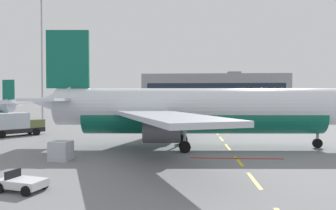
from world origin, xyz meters
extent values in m
cube|color=yellow|center=(18.00, 14.86, 0.00)|extent=(0.24, 4.00, 0.01)
cube|color=yellow|center=(18.00, 20.92, 0.00)|extent=(0.24, 4.00, 0.01)
cube|color=yellow|center=(18.00, 28.27, 0.00)|extent=(0.24, 4.00, 0.01)
cube|color=yellow|center=(18.00, 34.79, 0.00)|extent=(0.24, 4.00, 0.01)
cube|color=yellow|center=(18.00, 40.97, 0.00)|extent=(0.24, 4.00, 0.01)
cube|color=yellow|center=(18.00, 47.53, 0.00)|extent=(0.24, 4.00, 0.01)
cube|color=yellow|center=(18.00, 53.27, 0.00)|extent=(0.24, 4.00, 0.01)
cube|color=yellow|center=(18.00, 59.76, 0.00)|extent=(0.24, 4.00, 0.01)
cube|color=yellow|center=(18.00, 66.85, 0.00)|extent=(0.24, 4.00, 0.01)
cube|color=yellow|center=(18.00, 74.00, 0.00)|extent=(0.24, 4.00, 0.01)
cube|color=yellow|center=(18.00, 81.32, 0.00)|extent=(0.24, 4.00, 0.01)
cube|color=yellow|center=(18.00, 87.69, 0.00)|extent=(0.24, 4.00, 0.01)
cube|color=#B21414|center=(18.00, 22.00, 0.00)|extent=(8.00, 0.40, 0.01)
cylinder|color=silver|center=(15.33, 27.44, 4.30)|extent=(30.27, 5.57, 3.80)
cylinder|color=#0F604C|center=(15.33, 27.44, 3.26)|extent=(24.66, 4.93, 3.50)
cone|color=silver|center=(-0.39, 26.51, 4.78)|extent=(4.38, 3.47, 3.23)
cube|color=#0F604C|center=(1.36, 26.61, 9.20)|extent=(4.41, 0.62, 6.00)
cube|color=silver|center=(0.47, 29.77, 5.06)|extent=(3.57, 6.58, 0.24)
cube|color=silver|center=(0.85, 23.38, 5.06)|extent=(3.57, 6.58, 0.24)
cube|color=#B7BCC6|center=(10.86, 35.69, 3.83)|extent=(9.28, 17.66, 0.36)
cube|color=#B7BCC6|center=(11.86, 18.72, 3.83)|extent=(10.98, 17.54, 0.36)
cylinder|color=#4C4F54|center=(10.89, 32.69, 2.38)|extent=(3.32, 2.28, 2.10)
cylinder|color=black|center=(12.49, 32.78, 2.38)|extent=(0.23, 1.79, 1.79)
cylinder|color=#4C4F54|center=(11.54, 21.71, 2.38)|extent=(3.32, 2.28, 2.10)
cylinder|color=black|center=(13.14, 21.80, 2.38)|extent=(0.23, 1.79, 1.79)
cylinder|color=gray|center=(27.21, 28.14, 1.83)|extent=(0.28, 0.28, 2.67)
cylinder|color=black|center=(27.21, 28.14, 0.50)|extent=(1.00, 0.34, 0.99)
cylinder|color=gray|center=(13.18, 29.92, 1.86)|extent=(0.28, 0.28, 2.61)
cylinder|color=black|center=(13.16, 30.27, 0.55)|extent=(1.12, 0.41, 1.10)
cylinder|color=black|center=(13.20, 29.57, 0.55)|extent=(1.12, 0.41, 1.10)
cylinder|color=gray|center=(13.49, 24.73, 1.86)|extent=(0.28, 0.28, 2.61)
cylinder|color=black|center=(13.47, 25.07, 0.55)|extent=(1.12, 0.41, 1.10)
cylinder|color=black|center=(13.51, 24.38, 0.55)|extent=(1.12, 0.41, 1.10)
cone|color=silver|center=(-26.56, 64.67, 3.65)|extent=(3.75, 3.23, 2.47)
cube|color=#0F604C|center=(-27.85, 65.02, 7.03)|extent=(3.31, 1.16, 4.59)
cube|color=silver|center=(-27.99, 62.52, 3.87)|extent=(3.66, 5.37, 0.18)
cube|color=silver|center=(-26.69, 67.24, 3.87)|extent=(3.66, 5.37, 0.18)
cube|color=#B7BCC6|center=(-33.51, 73.33, 2.92)|extent=(4.53, 13.21, 0.28)
cube|color=black|center=(-9.58, 36.01, 0.74)|extent=(6.41, 6.85, 0.60)
cube|color=#606638|center=(-8.06, 37.75, 1.59)|extent=(3.30, 3.31, 1.10)
cube|color=#192333|center=(-7.30, 38.62, 1.69)|extent=(1.49, 1.31, 0.64)
cube|color=#B7BCC6|center=(-10.22, 35.27, 2.09)|extent=(4.94, 5.16, 2.10)
cylinder|color=black|center=(-9.01, 38.49, 0.48)|extent=(0.84, 0.91, 0.96)
cylinder|color=black|center=(-7.20, 36.91, 0.48)|extent=(0.84, 0.91, 0.96)
cylinder|color=black|center=(-10.15, 33.54, 0.48)|extent=(0.84, 0.91, 0.96)
cube|color=silver|center=(4.51, 11.73, 0.46)|extent=(2.87, 2.01, 0.44)
cube|color=black|center=(3.88, 11.89, 0.86)|extent=(0.40, 1.11, 0.56)
cylinder|color=black|center=(5.56, 12.17, 0.28)|extent=(0.59, 0.32, 0.56)
cylinder|color=black|center=(5.21, 10.82, 0.28)|extent=(0.59, 0.32, 0.56)
cylinder|color=black|center=(3.80, 12.63, 0.28)|extent=(0.59, 0.32, 0.56)
cube|color=#B7BCC6|center=(3.22, 20.21, 0.80)|extent=(1.74, 1.70, 1.60)
cube|color=silver|center=(3.22, 20.21, 0.80)|extent=(1.62, 0.19, 1.36)
cylinder|color=slate|center=(-16.83, 58.86, 0.30)|extent=(0.70, 0.70, 0.60)
cylinder|color=#9EA0A5|center=(-16.83, 58.86, 13.07)|extent=(0.36, 0.36, 26.14)
cube|color=gray|center=(25.45, 143.15, 7.75)|extent=(64.17, 25.68, 15.51)
cube|color=#192333|center=(25.45, 130.26, 8.53)|extent=(59.04, 0.12, 5.58)
cube|color=gray|center=(35.08, 143.15, 16.31)|extent=(6.00, 5.00, 1.60)
camera|label=1|loc=(13.84, -5.24, 5.28)|focal=33.59mm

